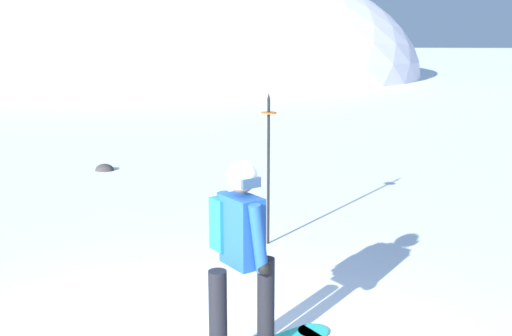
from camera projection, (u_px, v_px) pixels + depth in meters
ridge_peak_main at (175, 75)px, 42.93m from camera, size 33.94×30.54×16.45m
snowboarder_main at (240, 255)px, 4.95m from camera, size 1.45×1.31×1.71m
piste_marker_near at (268, 159)px, 7.72m from camera, size 0.20×0.20×1.99m
rock_dark at (105, 170)px, 12.31m from camera, size 0.39×0.33×0.27m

